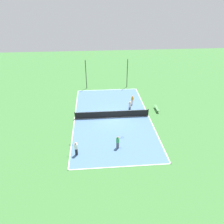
% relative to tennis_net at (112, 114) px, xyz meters
% --- Properties ---
extents(ground_plane, '(80.00, 80.00, 0.00)m').
position_rel_tennis_net_xyz_m(ground_plane, '(0.00, 0.00, -0.58)').
color(ground_plane, '#3D7538').
extents(court_surface, '(10.61, 20.00, 0.02)m').
position_rel_tennis_net_xyz_m(court_surface, '(0.00, 0.00, -0.57)').
color(court_surface, '#4C729E').
rests_on(court_surface, ground_plane).
extents(tennis_net, '(10.41, 0.10, 1.10)m').
position_rel_tennis_net_xyz_m(tennis_net, '(0.00, 0.00, 0.00)').
color(tennis_net, black).
rests_on(tennis_net, court_surface).
extents(bench, '(0.36, 1.97, 0.45)m').
position_rel_tennis_net_xyz_m(bench, '(6.83, 1.57, -0.19)').
color(bench, '#4C8C4C').
rests_on(bench, ground_plane).
extents(player_near_white, '(0.98, 0.51, 1.67)m').
position_rel_tennis_net_xyz_m(player_near_white, '(-4.54, -7.67, 0.40)').
color(player_near_white, black).
rests_on(player_near_white, court_surface).
extents(player_far_green, '(0.98, 0.70, 1.57)m').
position_rel_tennis_net_xyz_m(player_far_green, '(0.06, -6.86, 0.33)').
color(player_far_green, '#4C4C51').
rests_on(player_far_green, court_surface).
extents(player_center_orange, '(0.51, 0.51, 1.52)m').
position_rel_tennis_net_xyz_m(player_center_orange, '(3.50, 3.76, 0.30)').
color(player_center_orange, white).
rests_on(player_center_orange, court_surface).
extents(player_far_white, '(0.51, 0.51, 1.85)m').
position_rel_tennis_net_xyz_m(player_far_white, '(2.69, 1.23, 0.51)').
color(player_far_white, '#4C4C51').
rests_on(player_far_white, court_surface).
extents(tennis_ball_near_net, '(0.07, 0.07, 0.07)m').
position_rel_tennis_net_xyz_m(tennis_ball_near_net, '(4.40, 7.36, -0.53)').
color(tennis_ball_near_net, '#CCE033').
rests_on(tennis_ball_near_net, court_surface).
extents(tennis_ball_right_alley, '(0.07, 0.07, 0.07)m').
position_rel_tennis_net_xyz_m(tennis_ball_right_alley, '(-3.87, 7.11, -0.53)').
color(tennis_ball_right_alley, '#CCE033').
rests_on(tennis_ball_right_alley, court_surface).
extents(tennis_ball_far_baseline, '(0.07, 0.07, 0.07)m').
position_rel_tennis_net_xyz_m(tennis_ball_far_baseline, '(-2.15, 9.13, -0.53)').
color(tennis_ball_far_baseline, '#CCE033').
rests_on(tennis_ball_far_baseline, court_surface).
extents(tennis_ball_midcourt, '(0.07, 0.07, 0.07)m').
position_rel_tennis_net_xyz_m(tennis_ball_midcourt, '(-4.43, 2.42, -0.53)').
color(tennis_ball_midcourt, '#CCE033').
rests_on(tennis_ball_midcourt, court_surface).
extents(fence_post_back_left, '(0.12, 0.12, 5.24)m').
position_rel_tennis_net_xyz_m(fence_post_back_left, '(-3.72, 11.05, 2.04)').
color(fence_post_back_left, black).
rests_on(fence_post_back_left, ground_plane).
extents(fence_post_back_right, '(0.12, 0.12, 5.24)m').
position_rel_tennis_net_xyz_m(fence_post_back_right, '(3.72, 11.05, 2.04)').
color(fence_post_back_right, black).
rests_on(fence_post_back_right, ground_plane).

